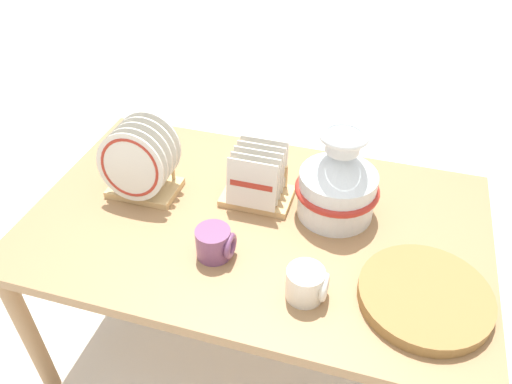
{
  "coord_description": "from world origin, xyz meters",
  "views": [
    {
      "loc": [
        0.33,
        -1.09,
        1.67
      ],
      "look_at": [
        0.0,
        0.0,
        0.75
      ],
      "focal_mm": 35.0,
      "sensor_mm": 36.0,
      "label": 1
    }
  ],
  "objects_px": {
    "ceramic_vase": "(338,181)",
    "mug_plum_glaze": "(215,243)",
    "dish_rack_round_plates": "(140,166)",
    "wicker_charger_stack": "(425,296)",
    "dish_rack_square_plates": "(257,183)",
    "mug_cream_glaze": "(307,284)"
  },
  "relations": [
    {
      "from": "mug_plum_glaze",
      "to": "dish_rack_round_plates",
      "type": "bearing_deg",
      "value": 148.24
    },
    {
      "from": "dish_rack_round_plates",
      "to": "dish_rack_square_plates",
      "type": "relative_size",
      "value": 1.13
    },
    {
      "from": "ceramic_vase",
      "to": "dish_rack_square_plates",
      "type": "xyz_separation_m",
      "value": [
        -0.25,
        -0.0,
        -0.06
      ]
    },
    {
      "from": "ceramic_vase",
      "to": "mug_cream_glaze",
      "type": "xyz_separation_m",
      "value": [
        -0.02,
        -0.35,
        -0.08
      ]
    },
    {
      "from": "dish_rack_square_plates",
      "to": "wicker_charger_stack",
      "type": "xyz_separation_m",
      "value": [
        0.53,
        -0.28,
        -0.04
      ]
    },
    {
      "from": "ceramic_vase",
      "to": "dish_rack_square_plates",
      "type": "height_order",
      "value": "ceramic_vase"
    },
    {
      "from": "dish_rack_square_plates",
      "to": "mug_cream_glaze",
      "type": "height_order",
      "value": "dish_rack_square_plates"
    },
    {
      "from": "ceramic_vase",
      "to": "dish_rack_round_plates",
      "type": "relative_size",
      "value": 1.19
    },
    {
      "from": "ceramic_vase",
      "to": "wicker_charger_stack",
      "type": "relative_size",
      "value": 0.87
    },
    {
      "from": "dish_rack_round_plates",
      "to": "ceramic_vase",
      "type": "bearing_deg",
      "value": 7.06
    },
    {
      "from": "mug_plum_glaze",
      "to": "wicker_charger_stack",
      "type": "bearing_deg",
      "value": -0.25
    },
    {
      "from": "dish_rack_round_plates",
      "to": "mug_plum_glaze",
      "type": "height_order",
      "value": "dish_rack_round_plates"
    },
    {
      "from": "ceramic_vase",
      "to": "dish_rack_round_plates",
      "type": "bearing_deg",
      "value": -172.94
    },
    {
      "from": "dish_rack_square_plates",
      "to": "mug_plum_glaze",
      "type": "relative_size",
      "value": 2.04
    },
    {
      "from": "dish_rack_round_plates",
      "to": "wicker_charger_stack",
      "type": "height_order",
      "value": "dish_rack_round_plates"
    },
    {
      "from": "wicker_charger_stack",
      "to": "mug_cream_glaze",
      "type": "relative_size",
      "value": 3.15
    },
    {
      "from": "dish_rack_round_plates",
      "to": "wicker_charger_stack",
      "type": "xyz_separation_m",
      "value": [
        0.9,
        -0.2,
        -0.09
      ]
    },
    {
      "from": "ceramic_vase",
      "to": "mug_plum_glaze",
      "type": "xyz_separation_m",
      "value": [
        -0.29,
        -0.28,
        -0.08
      ]
    },
    {
      "from": "dish_rack_round_plates",
      "to": "mug_cream_glaze",
      "type": "distance_m",
      "value": 0.66
    },
    {
      "from": "dish_rack_round_plates",
      "to": "mug_cream_glaze",
      "type": "height_order",
      "value": "dish_rack_round_plates"
    },
    {
      "from": "wicker_charger_stack",
      "to": "dish_rack_square_plates",
      "type": "bearing_deg",
      "value": 152.5
    },
    {
      "from": "dish_rack_round_plates",
      "to": "wicker_charger_stack",
      "type": "bearing_deg",
      "value": -12.75
    }
  ]
}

